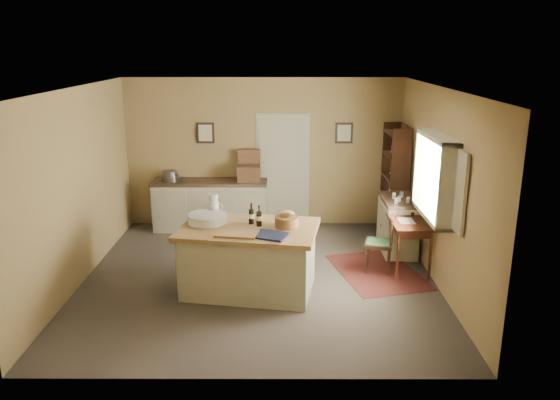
% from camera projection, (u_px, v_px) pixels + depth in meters
% --- Properties ---
extents(ground, '(5.00, 5.00, 0.00)m').
position_uv_depth(ground, '(259.00, 277.00, 7.90)').
color(ground, '#494038').
rests_on(ground, ground).
extents(wall_back, '(5.00, 0.10, 2.70)m').
position_uv_depth(wall_back, '(264.00, 153.00, 9.94)').
color(wall_back, olive).
rests_on(wall_back, ground).
extents(wall_front, '(5.00, 0.10, 2.70)m').
position_uv_depth(wall_front, '(247.00, 254.00, 5.13)').
color(wall_front, olive).
rests_on(wall_front, ground).
extents(wall_left, '(0.10, 5.00, 2.70)m').
position_uv_depth(wall_left, '(78.00, 187.00, 7.54)').
color(wall_left, olive).
rests_on(wall_left, ground).
extents(wall_right, '(0.10, 5.00, 2.70)m').
position_uv_depth(wall_right, '(439.00, 187.00, 7.53)').
color(wall_right, olive).
rests_on(wall_right, ground).
extents(ceiling, '(5.00, 5.00, 0.00)m').
position_uv_depth(ceiling, '(257.00, 88.00, 7.17)').
color(ceiling, silver).
rests_on(ceiling, wall_back).
extents(door, '(0.97, 0.06, 2.11)m').
position_uv_depth(door, '(283.00, 169.00, 9.99)').
color(door, '#AEAF92').
rests_on(door, ground).
extents(framed_prints, '(2.82, 0.02, 0.38)m').
position_uv_depth(framed_prints, '(275.00, 133.00, 9.82)').
color(framed_prints, black).
rests_on(framed_prints, ground).
extents(window, '(0.25, 1.99, 1.12)m').
position_uv_depth(window, '(438.00, 177.00, 7.28)').
color(window, '#BEBA99').
rests_on(window, ground).
extents(work_island, '(1.98, 1.46, 1.20)m').
position_uv_depth(work_island, '(248.00, 257.00, 7.38)').
color(work_island, '#BEBA99').
rests_on(work_island, ground).
extents(sideboard, '(2.06, 0.59, 1.18)m').
position_uv_depth(sideboard, '(211.00, 203.00, 9.89)').
color(sideboard, '#BEBA99').
rests_on(sideboard, ground).
extents(rug, '(1.46, 1.82, 0.01)m').
position_uv_depth(rug, '(377.00, 272.00, 8.09)').
color(rug, '#4B1B14').
rests_on(rug, ground).
extents(writing_desk, '(0.54, 0.88, 0.82)m').
position_uv_depth(writing_desk, '(409.00, 227.00, 8.00)').
color(writing_desk, '#35180C').
rests_on(writing_desk, ground).
extents(desk_chair, '(0.48, 0.48, 0.85)m').
position_uv_depth(desk_chair, '(379.00, 244.00, 8.03)').
color(desk_chair, black).
rests_on(desk_chair, ground).
extents(right_cabinet, '(0.53, 0.95, 0.99)m').
position_uv_depth(right_cabinet, '(398.00, 225.00, 8.78)').
color(right_cabinet, '#BEBA99').
rests_on(right_cabinet, ground).
extents(shelving_unit, '(0.33, 0.87, 1.93)m').
position_uv_depth(shelving_unit, '(397.00, 180.00, 9.56)').
color(shelving_unit, black).
rests_on(shelving_unit, ground).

